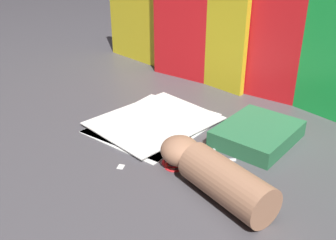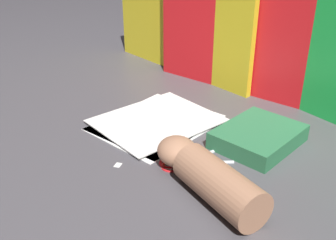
# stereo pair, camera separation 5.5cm
# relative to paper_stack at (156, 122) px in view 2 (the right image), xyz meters

# --- Properties ---
(ground_plane) EXTENTS (6.00, 6.00, 0.00)m
(ground_plane) POSITION_rel_paper_stack_xyz_m (0.06, -0.07, -0.00)
(ground_plane) COLOR #4C494F
(backdrop_panel_left) EXTENTS (0.65, 0.07, 0.36)m
(backdrop_panel_left) POSITION_rel_paper_stack_xyz_m (-0.25, 0.35, 0.17)
(backdrop_panel_left) COLOR yellow
(backdrop_panel_left) RESTS_ON ground_plane
(backdrop_panel_center) EXTENTS (0.74, 0.09, 0.38)m
(backdrop_panel_center) POSITION_rel_paper_stack_xyz_m (0.08, 0.35, 0.19)
(backdrop_panel_center) COLOR red
(backdrop_panel_center) RESTS_ON ground_plane
(paper_stack) EXTENTS (0.28, 0.33, 0.01)m
(paper_stack) POSITION_rel_paper_stack_xyz_m (0.00, 0.00, 0.00)
(paper_stack) COLOR white
(paper_stack) RESTS_ON ground_plane
(book_closed) EXTENTS (0.17, 0.21, 0.04)m
(book_closed) POSITION_rel_paper_stack_xyz_m (0.26, 0.10, 0.02)
(book_closed) COLOR #2D7247
(book_closed) RESTS_ON ground_plane
(scissors) EXTENTS (0.14, 0.17, 0.01)m
(scissors) POSITION_rel_paper_stack_xyz_m (0.19, -0.09, -0.00)
(scissors) COLOR silver
(scissors) RESTS_ON ground_plane
(hand_forearm) EXTENTS (0.31, 0.15, 0.08)m
(hand_forearm) POSITION_rel_paper_stack_xyz_m (0.29, -0.14, 0.04)
(hand_forearm) COLOR #A87556
(hand_forearm) RESTS_ON ground_plane
(paper_scrap_near) EXTENTS (0.03, 0.02, 0.00)m
(paper_scrap_near) POSITION_rel_paper_stack_xyz_m (0.17, -0.14, -0.00)
(paper_scrap_near) COLOR white
(paper_scrap_near) RESTS_ON ground_plane
(paper_scrap_mid) EXTENTS (0.02, 0.02, 0.00)m
(paper_scrap_mid) POSITION_rel_paper_stack_xyz_m (0.09, -0.20, -0.00)
(paper_scrap_mid) COLOR white
(paper_scrap_mid) RESTS_ON ground_plane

